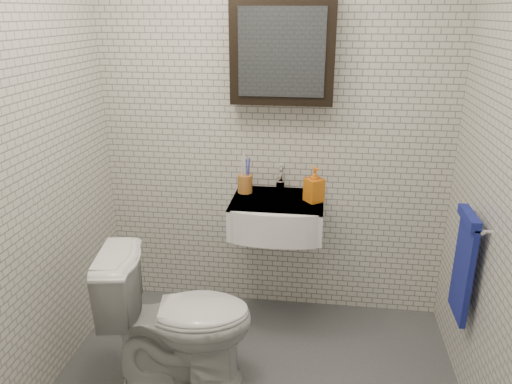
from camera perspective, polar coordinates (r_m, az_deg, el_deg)
room_shell at (r=2.10m, az=-0.67°, el=7.55°), size 2.22×2.02×2.51m
washbasin at (r=3.01m, az=2.40°, el=-2.78°), size 0.55×0.50×0.20m
faucet at (r=3.14m, az=2.80°, el=1.32°), size 0.06×0.20×0.15m
mirror_cabinet at (r=2.98m, az=3.05°, el=15.72°), size 0.60×0.15×0.60m
towel_rail at (r=2.76m, az=22.71°, el=-7.32°), size 0.09×0.30×0.58m
toothbrush_cup at (r=3.11m, az=-1.26°, el=1.07°), size 0.12×0.12×0.25m
soap_bottle at (r=2.96m, az=6.67°, el=0.86°), size 0.13×0.14×0.21m
toilet at (r=2.75m, az=-8.79°, el=-14.06°), size 0.83×0.56×0.78m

